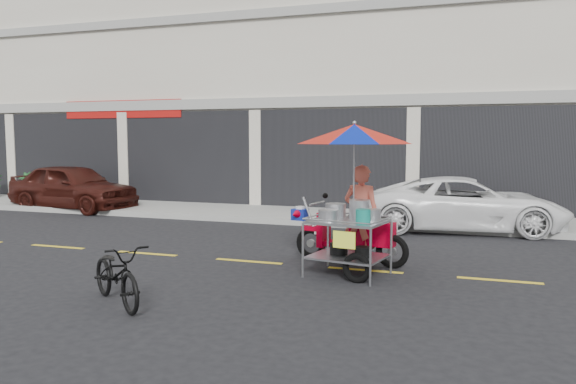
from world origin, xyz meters
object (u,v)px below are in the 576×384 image
(white_pickup, at_px, (466,204))
(near_bicycle, at_px, (117,274))
(food_vendor_rig, at_px, (355,177))
(maroon_sedan, at_px, (73,187))

(white_pickup, relative_size, near_bicycle, 2.90)
(white_pickup, xyz_separation_m, near_bicycle, (-4.01, -7.36, -0.21))
(near_bicycle, bearing_deg, food_vendor_rig, -5.87)
(maroon_sedan, distance_m, near_bicycle, 10.24)
(maroon_sedan, height_order, food_vendor_rig, food_vendor_rig)
(food_vendor_rig, bearing_deg, white_pickup, 81.72)
(white_pickup, height_order, near_bicycle, white_pickup)
(white_pickup, relative_size, food_vendor_rig, 1.86)
(maroon_sedan, distance_m, white_pickup, 10.94)
(maroon_sedan, bearing_deg, near_bicycle, -130.37)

